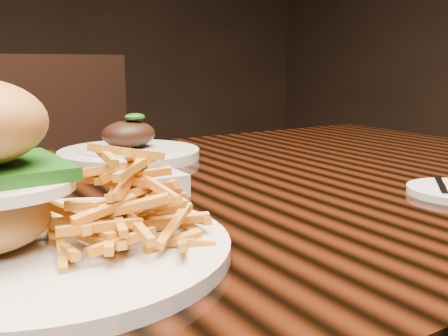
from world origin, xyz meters
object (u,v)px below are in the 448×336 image
burger_plate (46,198)px  chair_far (87,192)px  dining_table (168,243)px  far_dish (129,150)px

burger_plate → chair_far: bearing=80.5°
dining_table → burger_plate: bearing=-139.9°
burger_plate → chair_far: size_ratio=0.35×
burger_plate → far_dish: 0.51m
dining_table → far_dish: far_dish is taller
dining_table → far_dish: (0.05, 0.26, 0.09)m
dining_table → far_dish: bearing=79.4°
burger_plate → far_dish: size_ratio=1.26×
burger_plate → chair_far: burger_plate is taller
chair_far → burger_plate: bearing=-123.9°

